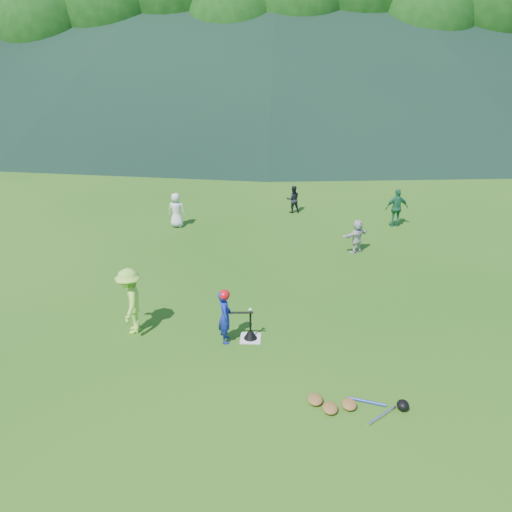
{
  "coord_description": "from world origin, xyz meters",
  "views": [
    {
      "loc": [
        0.57,
        -9.33,
        6.11
      ],
      "look_at": [
        0.0,
        2.5,
        0.9
      ],
      "focal_mm": 35.0,
      "sensor_mm": 36.0,
      "label": 1
    }
  ],
  "objects_px": {
    "adult_coach": "(130,301)",
    "fielder_d": "(357,236)",
    "home_plate": "(251,338)",
    "fielder_c": "(397,208)",
    "fielder_b": "(293,199)",
    "equipment_pile": "(349,405)",
    "batter_child": "(225,316)",
    "fielder_a": "(176,210)",
    "batting_tee": "(250,334)"
  },
  "relations": [
    {
      "from": "batter_child",
      "to": "batting_tee",
      "type": "relative_size",
      "value": 1.79
    },
    {
      "from": "equipment_pile",
      "to": "fielder_c",
      "type": "bearing_deg",
      "value": 73.9
    },
    {
      "from": "home_plate",
      "to": "adult_coach",
      "type": "xyz_separation_m",
      "value": [
        -2.67,
        0.19,
        0.76
      ]
    },
    {
      "from": "fielder_b",
      "to": "equipment_pile",
      "type": "xyz_separation_m",
      "value": [
        0.81,
        -10.89,
        -0.45
      ]
    },
    {
      "from": "fielder_a",
      "to": "fielder_c",
      "type": "bearing_deg",
      "value": -172.18
    },
    {
      "from": "batting_tee",
      "to": "equipment_pile",
      "type": "height_order",
      "value": "batting_tee"
    },
    {
      "from": "fielder_a",
      "to": "equipment_pile",
      "type": "distance_m",
      "value": 10.37
    },
    {
      "from": "batter_child",
      "to": "fielder_d",
      "type": "height_order",
      "value": "batter_child"
    },
    {
      "from": "adult_coach",
      "to": "fielder_c",
      "type": "height_order",
      "value": "adult_coach"
    },
    {
      "from": "home_plate",
      "to": "batter_child",
      "type": "xyz_separation_m",
      "value": [
        -0.54,
        -0.1,
        0.6
      ]
    },
    {
      "from": "batting_tee",
      "to": "equipment_pile",
      "type": "bearing_deg",
      "value": -48.44
    },
    {
      "from": "adult_coach",
      "to": "fielder_b",
      "type": "distance_m",
      "value": 9.34
    },
    {
      "from": "fielder_d",
      "to": "fielder_a",
      "type": "bearing_deg",
      "value": -53.81
    },
    {
      "from": "fielder_a",
      "to": "fielder_d",
      "type": "relative_size",
      "value": 1.14
    },
    {
      "from": "batter_child",
      "to": "fielder_b",
      "type": "xyz_separation_m",
      "value": [
        1.64,
        8.84,
        -0.09
      ]
    },
    {
      "from": "adult_coach",
      "to": "fielder_b",
      "type": "height_order",
      "value": "adult_coach"
    },
    {
      "from": "fielder_d",
      "to": "equipment_pile",
      "type": "height_order",
      "value": "fielder_d"
    },
    {
      "from": "fielder_d",
      "to": "equipment_pile",
      "type": "bearing_deg",
      "value": 46.21
    },
    {
      "from": "home_plate",
      "to": "equipment_pile",
      "type": "distance_m",
      "value": 2.87
    },
    {
      "from": "adult_coach",
      "to": "fielder_b",
      "type": "relative_size",
      "value": 1.48
    },
    {
      "from": "home_plate",
      "to": "fielder_b",
      "type": "relative_size",
      "value": 0.43
    },
    {
      "from": "batter_child",
      "to": "equipment_pile",
      "type": "height_order",
      "value": "batter_child"
    },
    {
      "from": "batter_child",
      "to": "fielder_d",
      "type": "bearing_deg",
      "value": -44.02
    },
    {
      "from": "adult_coach",
      "to": "fielder_d",
      "type": "relative_size",
      "value": 1.44
    },
    {
      "from": "fielder_a",
      "to": "fielder_d",
      "type": "xyz_separation_m",
      "value": [
        5.95,
        -1.99,
        -0.08
      ]
    },
    {
      "from": "batting_tee",
      "to": "fielder_a",
      "type": "bearing_deg",
      "value": 113.16
    },
    {
      "from": "batting_tee",
      "to": "fielder_d",
      "type": "bearing_deg",
      "value": 59.27
    },
    {
      "from": "home_plate",
      "to": "fielder_c",
      "type": "distance_m",
      "value": 8.77
    },
    {
      "from": "fielder_a",
      "to": "equipment_pile",
      "type": "height_order",
      "value": "fielder_a"
    },
    {
      "from": "adult_coach",
      "to": "fielder_a",
      "type": "xyz_separation_m",
      "value": [
        -0.32,
        6.79,
        -0.16
      ]
    },
    {
      "from": "fielder_b",
      "to": "fielder_d",
      "type": "relative_size",
      "value": 0.97
    },
    {
      "from": "batter_child",
      "to": "fielder_c",
      "type": "xyz_separation_m",
      "value": [
        5.2,
        7.5,
        0.06
      ]
    },
    {
      "from": "fielder_c",
      "to": "home_plate",
      "type": "bearing_deg",
      "value": 48.12
    },
    {
      "from": "batter_child",
      "to": "fielder_a",
      "type": "relative_size",
      "value": 1.01
    },
    {
      "from": "fielder_a",
      "to": "fielder_d",
      "type": "bearing_deg",
      "value": 166.22
    },
    {
      "from": "home_plate",
      "to": "batting_tee",
      "type": "relative_size",
      "value": 0.66
    },
    {
      "from": "batter_child",
      "to": "equipment_pile",
      "type": "relative_size",
      "value": 0.68
    },
    {
      "from": "fielder_a",
      "to": "fielder_b",
      "type": "xyz_separation_m",
      "value": [
        4.08,
        1.76,
        -0.09
      ]
    },
    {
      "from": "home_plate",
      "to": "batting_tee",
      "type": "xyz_separation_m",
      "value": [
        0.0,
        0.0,
        0.12
      ]
    },
    {
      "from": "home_plate",
      "to": "batter_child",
      "type": "bearing_deg",
      "value": -169.49
    },
    {
      "from": "home_plate",
      "to": "adult_coach",
      "type": "relative_size",
      "value": 0.29
    },
    {
      "from": "adult_coach",
      "to": "equipment_pile",
      "type": "height_order",
      "value": "adult_coach"
    },
    {
      "from": "batter_child",
      "to": "adult_coach",
      "type": "bearing_deg",
      "value": 72.73
    },
    {
      "from": "adult_coach",
      "to": "batting_tee",
      "type": "height_order",
      "value": "adult_coach"
    },
    {
      "from": "batting_tee",
      "to": "batter_child",
      "type": "bearing_deg",
      "value": -169.49
    },
    {
      "from": "home_plate",
      "to": "fielder_d",
      "type": "bearing_deg",
      "value": 59.27
    },
    {
      "from": "home_plate",
      "to": "fielder_c",
      "type": "height_order",
      "value": "fielder_c"
    },
    {
      "from": "batter_child",
      "to": "fielder_c",
      "type": "distance_m",
      "value": 9.12
    },
    {
      "from": "fielder_d",
      "to": "adult_coach",
      "type": "bearing_deg",
      "value": 5.11
    },
    {
      "from": "batter_child",
      "to": "equipment_pile",
      "type": "xyz_separation_m",
      "value": [
        2.44,
        -2.05,
        -0.54
      ]
    }
  ]
}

